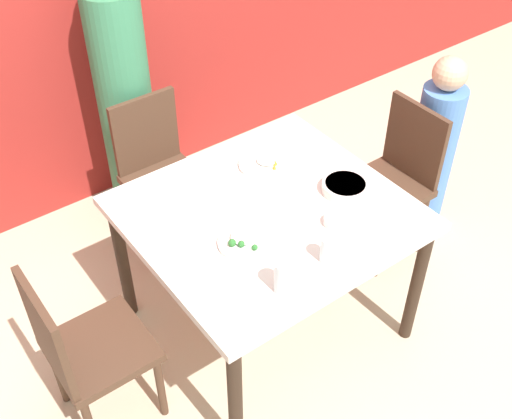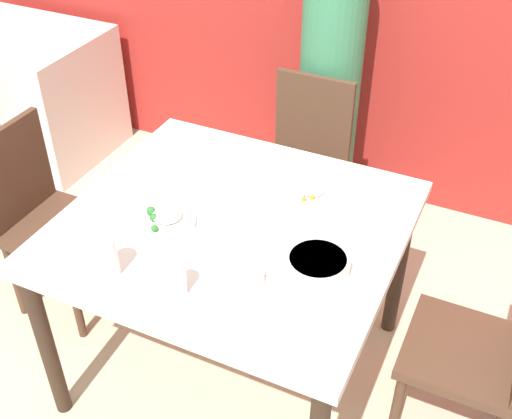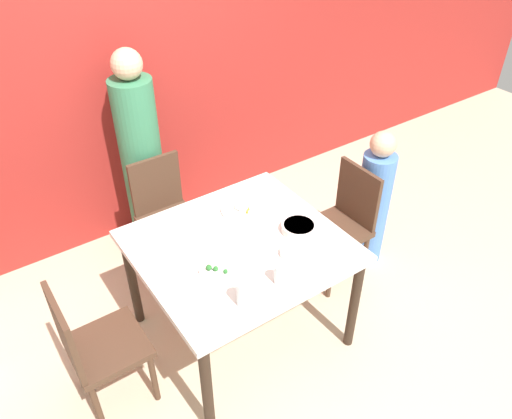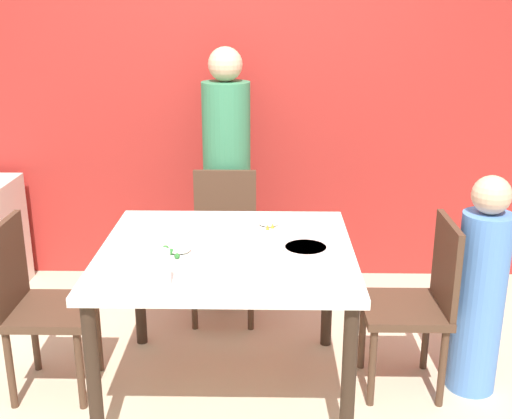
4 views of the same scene
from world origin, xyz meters
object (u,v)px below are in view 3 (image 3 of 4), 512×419
person_child (373,203)px  plate_rice_adult (241,209)px  bowl_curry (299,227)px  chair_child_spot (343,221)px  glass_water_tall (280,274)px  person_adult (142,162)px  chair_adult_spot (166,213)px

person_child → plate_rice_adult: bearing=169.5°
bowl_curry → chair_child_spot: bearing=17.6°
chair_child_spot → plate_rice_adult: chair_child_spot is taller
person_child → plate_rice_adult: (-1.03, 0.19, 0.27)m
plate_rice_adult → glass_water_tall: (-0.18, -0.65, 0.05)m
person_adult → plate_rice_adult: 0.97m
glass_water_tall → bowl_curry: bearing=38.6°
chair_adult_spot → person_child: 1.51m
chair_child_spot → plate_rice_adult: (-0.74, 0.19, 0.30)m
chair_adult_spot → plate_rice_adult: chair_adult_spot is taller
person_child → glass_water_tall: size_ratio=9.14×
chair_child_spot → glass_water_tall: size_ratio=7.31×
person_child → glass_water_tall: person_child is taller
bowl_curry → person_child: bearing=11.8°
chair_child_spot → bowl_curry: size_ratio=4.22×
chair_adult_spot → person_adult: person_adult is taller
glass_water_tall → person_child: bearing=20.8°
chair_adult_spot → person_child: bearing=-32.1°
chair_child_spot → bowl_curry: chair_child_spot is taller
chair_child_spot → bowl_curry: (-0.56, -0.18, 0.32)m
person_adult → plate_rice_adult: (0.25, -0.94, 0.04)m
chair_child_spot → person_child: (0.29, 0.00, 0.04)m
person_adult → chair_adult_spot: bearing=-90.0°
chair_adult_spot → plate_rice_adult: (0.25, -0.61, 0.30)m
plate_rice_adult → glass_water_tall: bearing=-105.2°
person_adult → glass_water_tall: bearing=-87.2°
person_child → bowl_curry: person_child is taller
bowl_curry → glass_water_tall: glass_water_tall is taller
chair_child_spot → bowl_curry: bearing=-72.4°
bowl_curry → plate_rice_adult: bearing=115.4°
person_adult → bowl_curry: 1.37m
bowl_curry → plate_rice_adult: bowl_curry is taller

